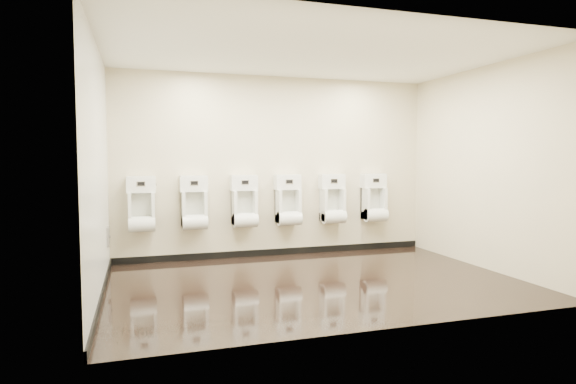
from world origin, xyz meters
name	(u,v)px	position (x,y,z in m)	size (l,w,h in m)	color
ground	(316,282)	(0.00, 0.00, 0.00)	(5.00, 3.50, 0.00)	black
ceiling	(317,53)	(0.00, 0.00, 2.80)	(5.00, 3.50, 0.00)	white
back_wall	(277,167)	(0.00, 1.75, 1.40)	(5.00, 0.02, 2.80)	beige
front_wall	(387,173)	(0.00, -1.75, 1.40)	(5.00, 0.02, 2.80)	beige
left_wall	(98,171)	(-2.50, 0.00, 1.40)	(0.02, 3.50, 2.80)	beige
right_wall	(486,168)	(2.50, 0.00, 1.40)	(0.02, 3.50, 2.80)	beige
tile_overlay_left	(98,171)	(-2.50, 0.00, 1.40)	(0.01, 3.50, 2.80)	white
skirting_back	(277,252)	(0.00, 1.74, 0.05)	(5.00, 0.02, 0.10)	black
skirting_left	(102,294)	(-2.49, 0.00, 0.05)	(0.02, 3.50, 0.10)	black
access_panel	(108,236)	(-2.48, 1.20, 0.50)	(0.04, 0.25, 0.25)	#9E9EA3
urinal_0	(142,208)	(-2.05, 1.61, 0.82)	(0.41, 0.31, 0.77)	white
urinal_1	(194,207)	(-1.31, 1.61, 0.82)	(0.41, 0.31, 0.77)	white
urinal_2	(244,205)	(-0.55, 1.61, 0.82)	(0.41, 0.31, 0.77)	white
urinal_3	(288,204)	(0.14, 1.61, 0.82)	(0.41, 0.31, 0.77)	white
urinal_4	(333,203)	(0.89, 1.61, 0.82)	(0.41, 0.31, 0.77)	white
urinal_5	(374,201)	(1.63, 1.61, 0.82)	(0.41, 0.31, 0.77)	white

